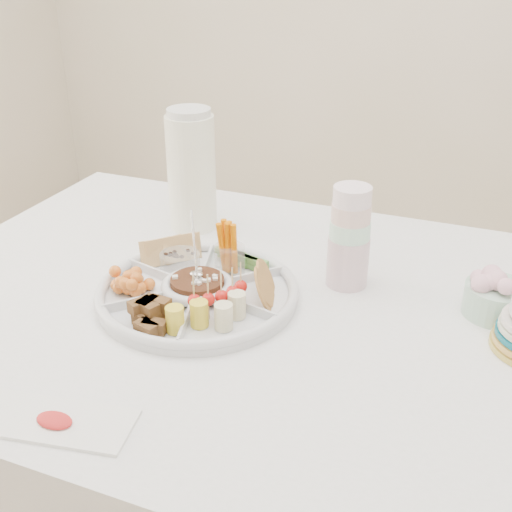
% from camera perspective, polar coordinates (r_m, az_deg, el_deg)
% --- Properties ---
extents(dining_table, '(1.52, 1.02, 0.76)m').
position_cam_1_polar(dining_table, '(1.45, 2.01, -17.37)').
color(dining_table, white).
rests_on(dining_table, floor).
extents(party_tray, '(0.46, 0.46, 0.04)m').
position_cam_1_polar(party_tray, '(1.23, -5.21, -2.96)').
color(party_tray, silver).
rests_on(party_tray, dining_table).
extents(bean_dip, '(0.12, 0.12, 0.04)m').
position_cam_1_polar(bean_dip, '(1.23, -5.23, -2.65)').
color(bean_dip, '#401F0C').
rests_on(bean_dip, party_tray).
extents(tortillas, '(0.12, 0.12, 0.06)m').
position_cam_1_polar(tortillas, '(1.20, 0.85, -2.39)').
color(tortillas, tan).
rests_on(tortillas, party_tray).
extents(carrot_cucumber, '(0.15, 0.15, 0.11)m').
position_cam_1_polar(carrot_cucumber, '(1.30, -1.57, 0.94)').
color(carrot_cucumber, orange).
rests_on(carrot_cucumber, party_tray).
extents(pita_raisins, '(0.14, 0.14, 0.06)m').
position_cam_1_polar(pita_raisins, '(1.33, -7.14, 0.40)').
color(pita_raisins, '#E4AF73').
rests_on(pita_raisins, party_tray).
extents(cherries, '(0.13, 0.13, 0.04)m').
position_cam_1_polar(cherries, '(1.25, -11.10, -2.09)').
color(cherries, orange).
rests_on(cherries, party_tray).
extents(granola_chunks, '(0.13, 0.13, 0.05)m').
position_cam_1_polar(granola_chunks, '(1.14, -9.48, -4.98)').
color(granola_chunks, '#403019').
rests_on(granola_chunks, party_tray).
extents(banana_tomato, '(0.13, 0.13, 0.09)m').
position_cam_1_polar(banana_tomato, '(1.10, -3.01, -4.39)').
color(banana_tomato, '#EFD485').
rests_on(banana_tomato, party_tray).
extents(cup_stack, '(0.10, 0.10, 0.23)m').
position_cam_1_polar(cup_stack, '(1.25, 8.33, 2.11)').
color(cup_stack, '#B0C8A4').
rests_on(cup_stack, dining_table).
extents(thermos, '(0.12, 0.12, 0.29)m').
position_cam_1_polar(thermos, '(1.50, -5.76, 7.73)').
color(thermos, white).
rests_on(thermos, dining_table).
extents(flower_bowl, '(0.15, 0.15, 0.09)m').
position_cam_1_polar(flower_bowl, '(1.25, 20.68, -3.12)').
color(flower_bowl, '#A2C7B1').
rests_on(flower_bowl, dining_table).
extents(placemat, '(0.30, 0.14, 0.01)m').
position_cam_1_polar(placemat, '(1.01, -18.82, -13.49)').
color(placemat, silver).
rests_on(placemat, dining_table).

